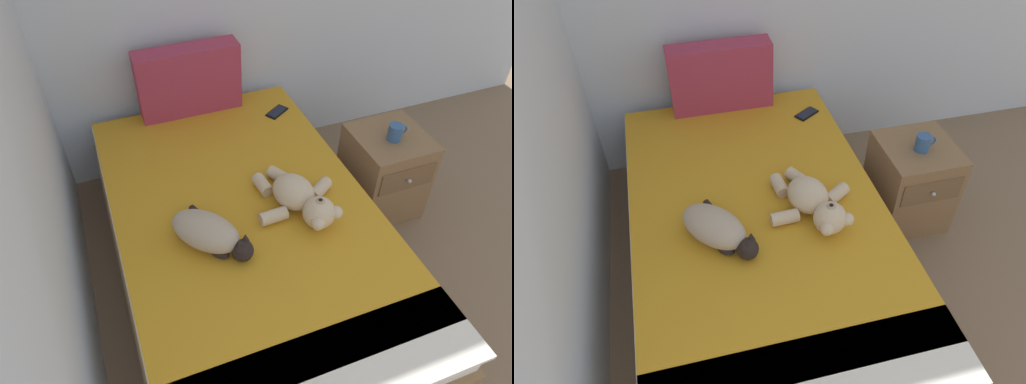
{
  "view_description": "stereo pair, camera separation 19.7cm",
  "coord_description": "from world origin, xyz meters",
  "views": [
    {
      "loc": [
        0.29,
        1.76,
        2.15
      ],
      "look_at": [
        0.88,
        3.29,
        0.59
      ],
      "focal_mm": 33.13,
      "sensor_mm": 36.0,
      "label": 1
    },
    {
      "loc": [
        0.48,
        1.7,
        2.15
      ],
      "look_at": [
        0.88,
        3.29,
        0.59
      ],
      "focal_mm": 33.13,
      "sensor_mm": 36.0,
      "label": 2
    }
  ],
  "objects": [
    {
      "name": "bed",
      "position": [
        0.82,
        3.27,
        0.25
      ],
      "size": [
        1.28,
        2.09,
        0.5
      ],
      "color": "olive",
      "rests_on": "ground_plane"
    },
    {
      "name": "cell_phone",
      "position": [
        1.29,
        4.0,
        0.51
      ],
      "size": [
        0.16,
        0.14,
        0.01
      ],
      "color": "black",
      "rests_on": "bed"
    },
    {
      "name": "teddy_bear",
      "position": [
        1.07,
        3.19,
        0.57
      ],
      "size": [
        0.43,
        0.52,
        0.17
      ],
      "color": "beige",
      "rests_on": "bed"
    },
    {
      "name": "patterned_cushion",
      "position": [
        0.81,
        4.22,
        0.71
      ],
      "size": [
        0.61,
        0.15,
        0.41
      ],
      "color": "#A5334C",
      "rests_on": "bed"
    },
    {
      "name": "cat",
      "position": [
        0.6,
        3.13,
        0.57
      ],
      "size": [
        0.36,
        0.42,
        0.15
      ],
      "color": "tan",
      "rests_on": "bed"
    },
    {
      "name": "mug",
      "position": [
        1.79,
        3.48,
        0.58
      ],
      "size": [
        0.12,
        0.08,
        0.09
      ],
      "color": "#33598C",
      "rests_on": "nightstand"
    },
    {
      "name": "nightstand",
      "position": [
        1.79,
        3.5,
        0.27
      ],
      "size": [
        0.41,
        0.45,
        0.53
      ],
      "color": "olive",
      "rests_on": "ground_plane"
    }
  ]
}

